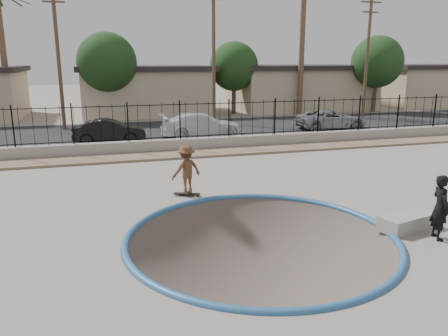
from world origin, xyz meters
TOP-DOWN VIEW (x-y plane):
  - ground at (0.00, 12.00)m, footprint 120.00×120.00m
  - bowl_pit at (0.00, -1.00)m, footprint 6.84×6.84m
  - coping_ring at (0.00, -1.00)m, footprint 7.04×7.04m
  - rock_strip at (0.00, 9.20)m, footprint 42.00×1.60m
  - retaining_wall at (0.00, 10.30)m, footprint 42.00×0.45m
  - fence at (0.00, 10.30)m, footprint 40.00×0.04m
  - street at (0.00, 17.00)m, footprint 90.00×8.00m
  - house_center at (0.00, 26.50)m, footprint 10.60×8.60m
  - house_east at (14.00, 26.50)m, footprint 12.60×8.60m
  - house_east_far at (28.00, 26.50)m, footprint 11.60×8.60m
  - palm_mid at (-10.00, 24.00)m, footprint 2.30×2.30m
  - palm_right at (12.00, 22.00)m, footprint 2.30×2.30m
  - utility_pole_left at (-6.00, 19.00)m, footprint 1.70×0.24m
  - utility_pole_mid at (4.00, 19.00)m, footprint 1.70×0.24m
  - utility_pole_right at (16.00, 19.00)m, footprint 1.70×0.24m
  - street_tree_left at (-3.00, 23.00)m, footprint 4.32×4.32m
  - street_tree_mid at (7.00, 24.00)m, footprint 3.96×3.96m
  - street_tree_right at (19.00, 22.00)m, footprint 4.32×4.32m
  - skater at (-1.13, 3.00)m, footprint 1.19×0.92m
  - skateboard at (-1.13, 3.00)m, footprint 0.89×0.55m
  - videographer at (4.30, -2.27)m, footprint 0.52×0.68m
  - concrete_ledge at (4.00, -1.50)m, footprint 1.72×1.06m
  - car_b at (-3.31, 13.40)m, footprint 3.88×1.54m
  - car_c at (1.89, 13.79)m, footprint 4.74×1.93m
  - car_d at (10.60, 14.33)m, footprint 4.58×2.21m

SIDE VIEW (x-z plane):
  - ground at x=0.00m, z-range -2.20..0.00m
  - bowl_pit at x=0.00m, z-range -0.90..0.90m
  - coping_ring at x=0.00m, z-range -0.10..0.10m
  - street at x=0.00m, z-range 0.00..0.04m
  - rock_strip at x=0.00m, z-range 0.00..0.11m
  - skateboard at x=-1.13m, z-range 0.02..0.10m
  - concrete_ledge at x=4.00m, z-range 0.00..0.40m
  - retaining_wall at x=0.00m, z-range 0.00..0.60m
  - car_b at x=-3.31m, z-range 0.04..1.29m
  - car_d at x=10.60m, z-range 0.04..1.30m
  - car_c at x=1.89m, z-range 0.04..1.41m
  - skater at x=-1.13m, z-range 0.00..1.62m
  - videographer at x=4.30m, z-range 0.00..1.67m
  - fence at x=0.00m, z-range 0.60..2.40m
  - house_east at x=14.00m, z-range 0.02..3.92m
  - house_east_far at x=28.00m, z-range 0.02..3.92m
  - house_center at x=0.00m, z-range 0.02..3.92m
  - street_tree_mid at x=7.00m, z-range 0.92..6.75m
  - street_tree_left at x=-3.00m, z-range 1.01..7.37m
  - street_tree_right at x=19.00m, z-range 1.01..7.37m
  - utility_pole_left at x=-6.00m, z-range 0.20..9.20m
  - utility_pole_right at x=16.00m, z-range 0.20..9.20m
  - utility_pole_mid at x=4.00m, z-range 0.21..9.71m
  - palm_mid at x=-10.00m, z-range 2.04..11.34m
  - palm_right at x=12.00m, z-range 2.18..12.48m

